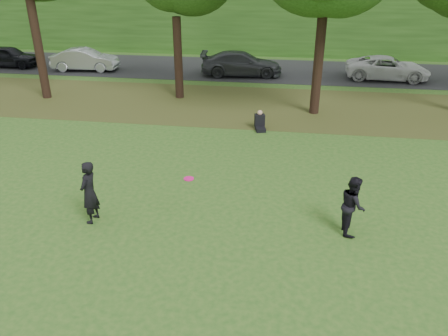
# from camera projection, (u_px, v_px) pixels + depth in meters

# --- Properties ---
(ground) EXTENTS (120.00, 120.00, 0.00)m
(ground) POSITION_uv_depth(u_px,v_px,m) (163.00, 264.00, 10.54)
(ground) COLOR #244F18
(ground) RESTS_ON ground
(leaf_litter) EXTENTS (60.00, 7.00, 0.01)m
(leaf_litter) POSITION_uv_depth(u_px,v_px,m) (233.00, 105.00, 22.14)
(leaf_litter) COLOR #473919
(leaf_litter) RESTS_ON ground
(street) EXTENTS (70.00, 7.00, 0.02)m
(street) POSITION_uv_depth(u_px,v_px,m) (249.00, 69.00, 29.27)
(street) COLOR black
(street) RESTS_ON ground
(far_hedge) EXTENTS (70.00, 3.00, 5.00)m
(far_hedge) POSITION_uv_depth(u_px,v_px,m) (257.00, 20.00, 33.56)
(far_hedge) COLOR #204413
(far_hedge) RESTS_ON ground
(player_left) EXTENTS (0.49, 0.69, 1.81)m
(player_left) POSITION_uv_depth(u_px,v_px,m) (89.00, 192.00, 11.91)
(player_left) COLOR black
(player_left) RESTS_ON ground
(player_right) EXTENTS (0.67, 0.83, 1.64)m
(player_right) POSITION_uv_depth(u_px,v_px,m) (353.00, 205.00, 11.47)
(player_right) COLOR black
(player_right) RESTS_ON ground
(parked_cars) EXTENTS (37.40, 2.83, 1.47)m
(parked_cars) POSITION_uv_depth(u_px,v_px,m) (257.00, 64.00, 27.40)
(parked_cars) COLOR black
(parked_cars) RESTS_ON street
(frisbee) EXTENTS (0.28, 0.28, 0.03)m
(frisbee) POSITION_uv_depth(u_px,v_px,m) (189.00, 179.00, 11.45)
(frisbee) COLOR #E01277
(frisbee) RESTS_ON ground
(seated_person) EXTENTS (0.57, 0.81, 0.83)m
(seated_person) POSITION_uv_depth(u_px,v_px,m) (260.00, 122.00, 18.82)
(seated_person) COLOR black
(seated_person) RESTS_ON ground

